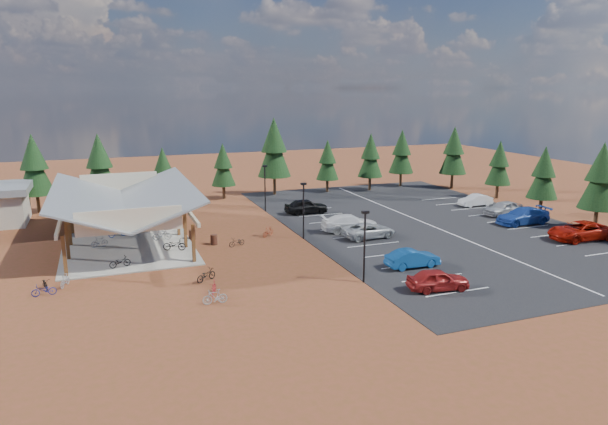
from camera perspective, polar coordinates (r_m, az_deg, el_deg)
The scene contains 46 objects.
ground at distance 45.72m, azimuth -5.06°, elevation -4.02°, with size 140.00×140.00×0.00m, color brown.
asphalt_lot at distance 55.89m, azimuth 12.64°, elevation -1.12°, with size 27.00×44.00×0.04m, color black.
concrete_pad at distance 50.95m, azimuth -18.14°, elevation -2.79°, with size 10.60×18.60×0.10m, color gray.
bike_pavilion at distance 50.10m, azimuth -18.44°, elevation 1.37°, with size 11.65×19.40×4.97m.
lamp_post_0 at distance 37.65m, azimuth 6.40°, elevation -3.05°, with size 0.50×0.25×5.14m.
lamp_post_1 at distance 48.31m, azimuth -0.06°, elevation 0.61°, with size 0.50×0.25×5.14m.
lamp_post_2 at distance 59.48m, azimuth -4.13°, elevation 2.92°, with size 0.50×0.25×5.14m.
trash_bin_0 at distance 47.77m, azimuth -9.46°, elevation -2.84°, with size 0.60×0.60×0.90m, color #3E2116.
trash_bin_1 at distance 49.72m, azimuth -11.67°, elevation -2.30°, with size 0.60×0.60×0.90m, color #3E2116.
pine_1 at distance 64.92m, azimuth -26.54°, elevation 4.48°, with size 3.70×3.70×8.63m.
pine_2 at distance 63.81m, azimuth -20.74°, elevation 4.84°, with size 3.67×3.67×8.55m.
pine_3 at distance 65.14m, azimuth -14.60°, elevation 4.38°, with size 2.86×2.86×6.67m.
pine_4 at distance 66.90m, azimuth -8.52°, elevation 4.96°, with size 2.93×2.93×6.83m.
pine_5 at distance 68.55m, azimuth -3.17°, elevation 6.81°, with size 4.20×4.20×9.79m.
pine_6 at distance 70.70m, azimuth 2.49°, elevation 5.52°, with size 2.93×2.93×6.83m.
pine_7 at distance 72.18m, azimuth 7.01°, elevation 5.96°, with size 3.26×3.26×7.60m.
pine_8 at distance 75.92m, azimuth 10.24°, elevation 6.31°, with size 3.37×3.37×7.84m.
pine_10 at distance 58.44m, azimuth 28.78°, elevation 3.33°, with size 3.62×3.62×8.44m.
pine_11 at distance 63.07m, azimuth 23.92°, elevation 3.82°, with size 3.17×3.17×7.39m.
pine_12 at distance 70.62m, azimuth 19.85°, elevation 4.91°, with size 3.07×3.07×7.14m.
pine_13 at distance 75.80m, azimuth 15.49°, elevation 6.29°, with size 3.59×3.59×8.37m.
bike_0 at distance 43.31m, azimuth -18.81°, elevation -4.94°, with size 0.55×1.59×0.84m, color black.
bike_1 at distance 49.31m, azimuth -20.74°, elevation -2.90°, with size 0.42×1.48×0.89m, color gray.
bike_2 at distance 52.07m, azimuth -19.03°, elevation -1.96°, with size 0.59×1.69×0.89m, color #163797.
bike_3 at distance 55.32m, azimuth -20.37°, elevation -1.18°, with size 0.45×1.58×0.95m, color maroon.
bike_4 at distance 46.42m, azimuth -13.50°, elevation -3.31°, with size 0.65×1.87×0.98m, color black.
bike_5 at distance 49.79m, azimuth -14.72°, elevation -2.27°, with size 0.46×1.65×0.99m, color gray.
bike_6 at distance 53.49m, azimuth -17.44°, elevation -1.43°, with size 0.61×1.76×0.93m, color navy.
bike_7 at distance 56.76m, azimuth -16.99°, elevation -0.53°, with size 0.49×1.73×1.04m, color maroon.
bike_8 at distance 40.88m, azimuth -25.58°, elevation -6.77°, with size 0.53×1.53×0.80m, color black.
bike_9 at distance 40.83m, azimuth -23.87°, elevation -6.57°, with size 0.41×1.47×0.88m, color gray.
bike_10 at distance 39.67m, azimuth -25.70°, elevation -7.37°, with size 0.53×1.53×0.80m, color navy.
bike_11 at distance 36.40m, azimuth -9.47°, elevation -7.87°, with size 0.45×1.58×0.95m, color maroon.
bike_12 at distance 39.04m, azimuth -10.27°, elevation -6.49°, with size 0.59×1.70×0.89m, color black.
bike_13 at distance 34.97m, azimuth -9.36°, elevation -8.75°, with size 0.45×1.59×0.95m, color #9B9EA3.
bike_15 at distance 49.81m, azimuth -3.79°, elevation -2.03°, with size 0.42×1.49×0.89m, color maroon.
bike_16 at distance 47.00m, azimuth -7.07°, elevation -3.09°, with size 0.53×1.52×0.80m, color black.
car_0 at distance 37.73m, azimuth 13.93°, elevation -6.87°, with size 1.69×4.19×1.43m, color maroon.
car_1 at distance 41.95m, azimuth 11.36°, elevation -4.75°, with size 1.46×4.19×1.38m, color #12488A.
car_2 at distance 49.43m, azimuth 6.84°, elevation -1.89°, with size 2.27×4.92×1.37m, color #999DA0.
car_3 at distance 51.46m, azimuth 4.87°, elevation -1.11°, with size 2.23×5.49×1.59m, color white.
car_4 at distance 58.59m, azimuth 0.23°, elevation 0.67°, with size 1.88×4.67×1.59m, color black.
car_6 at distance 54.36m, azimuth 27.07°, elevation -1.73°, with size 2.71×5.87×1.63m, color #9D1206.
car_7 at distance 58.30m, azimuth 22.04°, elevation -0.34°, with size 2.29×5.62×1.63m, color #1E439B.
car_8 at distance 61.59m, azimuth 20.23°, elevation 0.43°, with size 1.80×4.48×1.53m, color #989A9F.
car_9 at distance 65.43m, azimuth 17.59°, elevation 1.24°, with size 1.41×4.03×1.33m, color white.
Camera 1 is at (-11.61, -42.17, 13.31)m, focal length 32.00 mm.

